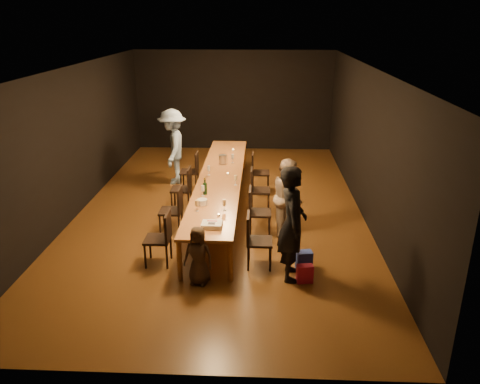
{
  "coord_description": "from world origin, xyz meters",
  "views": [
    {
      "loc": [
        0.84,
        -9.32,
        3.93
      ],
      "look_at": [
        0.49,
        -1.56,
        1.0
      ],
      "focal_mm": 35.0,
      "sensor_mm": 36.0,
      "label": 1
    }
  ],
  "objects_px": {
    "man_blue": "(173,147)",
    "child": "(198,255)",
    "chair_right_1": "(260,212)",
    "chair_left_1": "(171,210)",
    "chair_right_3": "(261,172)",
    "chair_left_0": "(157,239)",
    "table": "(220,179)",
    "birthday_cake": "(212,225)",
    "chair_right_2": "(260,190)",
    "champagne_bottle": "(205,186)",
    "woman_birthday": "(292,224)",
    "woman_tan": "(288,197)",
    "chair_left_3": "(189,171)",
    "ice_bucket": "(223,159)",
    "chair_right_0": "(260,241)",
    "plate_stack": "(202,202)",
    "chair_left_2": "(181,189)"
  },
  "relations": [
    {
      "from": "woman_birthday",
      "to": "birthday_cake",
      "type": "height_order",
      "value": "woman_birthday"
    },
    {
      "from": "chair_left_2",
      "to": "man_blue",
      "type": "bearing_deg",
      "value": 15.16
    },
    {
      "from": "man_blue",
      "to": "child",
      "type": "distance_m",
      "value": 4.86
    },
    {
      "from": "table",
      "to": "woman_tan",
      "type": "height_order",
      "value": "woman_tan"
    },
    {
      "from": "woman_birthday",
      "to": "child",
      "type": "xyz_separation_m",
      "value": [
        -1.44,
        -0.26,
        -0.45
      ]
    },
    {
      "from": "chair_left_1",
      "to": "chair_left_3",
      "type": "height_order",
      "value": "same"
    },
    {
      "from": "chair_left_1",
      "to": "chair_right_2",
      "type": "bearing_deg",
      "value": -54.78
    },
    {
      "from": "woman_tan",
      "to": "birthday_cake",
      "type": "xyz_separation_m",
      "value": [
        -1.29,
        -1.44,
        0.05
      ]
    },
    {
      "from": "chair_left_0",
      "to": "chair_left_2",
      "type": "bearing_deg",
      "value": 0.0
    },
    {
      "from": "chair_left_2",
      "to": "champagne_bottle",
      "type": "distance_m",
      "value": 1.31
    },
    {
      "from": "birthday_cake",
      "to": "chair_right_2",
      "type": "bearing_deg",
      "value": 74.5
    },
    {
      "from": "chair_right_3",
      "to": "birthday_cake",
      "type": "relative_size",
      "value": 2.79
    },
    {
      "from": "chair_right_3",
      "to": "man_blue",
      "type": "height_order",
      "value": "man_blue"
    },
    {
      "from": "ice_bucket",
      "to": "birthday_cake",
      "type": "bearing_deg",
      "value": -88.29
    },
    {
      "from": "chair_right_3",
      "to": "man_blue",
      "type": "distance_m",
      "value": 2.27
    },
    {
      "from": "chair_right_1",
      "to": "child",
      "type": "height_order",
      "value": "child"
    },
    {
      "from": "ice_bucket",
      "to": "plate_stack",
      "type": "bearing_deg",
      "value": -93.77
    },
    {
      "from": "table",
      "to": "chair_left_3",
      "type": "height_order",
      "value": "chair_left_3"
    },
    {
      "from": "chair_right_3",
      "to": "chair_left_0",
      "type": "height_order",
      "value": "same"
    },
    {
      "from": "champagne_bottle",
      "to": "birthday_cake",
      "type": "bearing_deg",
      "value": -79.19
    },
    {
      "from": "chair_right_1",
      "to": "chair_right_3",
      "type": "bearing_deg",
      "value": 180.0
    },
    {
      "from": "child",
      "to": "woman_birthday",
      "type": "bearing_deg",
      "value": 23.18
    },
    {
      "from": "chair_right_0",
      "to": "child",
      "type": "distance_m",
      "value": 1.1
    },
    {
      "from": "table",
      "to": "chair_left_3",
      "type": "xyz_separation_m",
      "value": [
        -0.85,
        1.2,
        -0.24
      ]
    },
    {
      "from": "chair_left_1",
      "to": "birthday_cake",
      "type": "bearing_deg",
      "value": -144.7
    },
    {
      "from": "chair_right_0",
      "to": "champagne_bottle",
      "type": "bearing_deg",
      "value": -142.18
    },
    {
      "from": "chair_right_1",
      "to": "table",
      "type": "bearing_deg",
      "value": -144.69
    },
    {
      "from": "table",
      "to": "chair_left_1",
      "type": "bearing_deg",
      "value": -125.31
    },
    {
      "from": "chair_right_2",
      "to": "man_blue",
      "type": "bearing_deg",
      "value": -128.26
    },
    {
      "from": "chair_left_0",
      "to": "table",
      "type": "bearing_deg",
      "value": -19.5
    },
    {
      "from": "chair_right_3",
      "to": "birthday_cake",
      "type": "distance_m",
      "value": 3.8
    },
    {
      "from": "woman_tan",
      "to": "birthday_cake",
      "type": "bearing_deg",
      "value": 138.41
    },
    {
      "from": "woman_birthday",
      "to": "ice_bucket",
      "type": "height_order",
      "value": "woman_birthday"
    },
    {
      "from": "chair_left_3",
      "to": "birthday_cake",
      "type": "distance_m",
      "value": 3.84
    },
    {
      "from": "chair_left_0",
      "to": "chair_left_1",
      "type": "relative_size",
      "value": 1.0
    },
    {
      "from": "child",
      "to": "plate_stack",
      "type": "height_order",
      "value": "child"
    },
    {
      "from": "chair_right_3",
      "to": "champagne_bottle",
      "type": "relative_size",
      "value": 2.76
    },
    {
      "from": "table",
      "to": "birthday_cake",
      "type": "bearing_deg",
      "value": -88.2
    },
    {
      "from": "chair_right_2",
      "to": "ice_bucket",
      "type": "xyz_separation_m",
      "value": [
        -0.87,
        0.94,
        0.39
      ]
    },
    {
      "from": "chair_right_1",
      "to": "plate_stack",
      "type": "height_order",
      "value": "chair_right_1"
    },
    {
      "from": "chair_right_2",
      "to": "chair_left_3",
      "type": "distance_m",
      "value": 2.08
    },
    {
      "from": "chair_right_0",
      "to": "champagne_bottle",
      "type": "height_order",
      "value": "champagne_bottle"
    },
    {
      "from": "plate_stack",
      "to": "woman_birthday",
      "type": "bearing_deg",
      "value": -36.49
    },
    {
      "from": "woman_birthday",
      "to": "woman_tan",
      "type": "height_order",
      "value": "woman_birthday"
    },
    {
      "from": "table",
      "to": "chair_left_2",
      "type": "height_order",
      "value": "chair_left_2"
    },
    {
      "from": "table",
      "to": "chair_left_0",
      "type": "bearing_deg",
      "value": -109.5
    },
    {
      "from": "chair_right_1",
      "to": "chair_left_1",
      "type": "xyz_separation_m",
      "value": [
        -1.7,
        0.0,
        0.0
      ]
    },
    {
      "from": "chair_right_2",
      "to": "child",
      "type": "distance_m",
      "value": 3.12
    },
    {
      "from": "chair_left_1",
      "to": "man_blue",
      "type": "height_order",
      "value": "man_blue"
    },
    {
      "from": "woman_birthday",
      "to": "plate_stack",
      "type": "relative_size",
      "value": 10.07
    }
  ]
}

